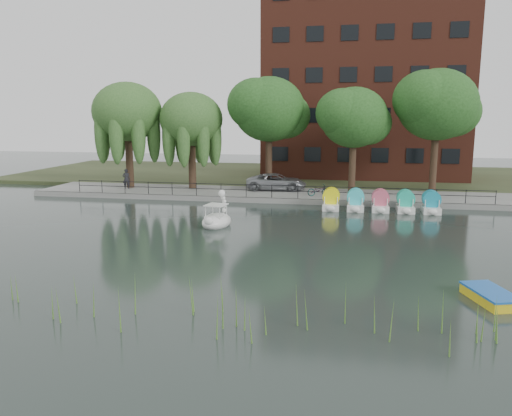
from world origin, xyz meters
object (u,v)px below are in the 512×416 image
(bicycle, at_px, (318,190))
(pedestrian, at_px, (126,177))
(swan_boat, at_px, (217,219))
(minivan, at_px, (276,181))
(yellow_rowboat, at_px, (491,296))

(bicycle, distance_m, pedestrian, 16.39)
(swan_boat, bearing_deg, minivan, 91.71)
(bicycle, xyz_separation_m, swan_boat, (-5.46, -10.19, -0.44))
(bicycle, bearing_deg, swan_boat, 132.94)
(bicycle, distance_m, swan_boat, 11.56)
(minivan, height_order, yellow_rowboat, minivan)
(swan_boat, height_order, yellow_rowboat, swan_boat)
(minivan, height_order, pedestrian, pedestrian)
(bicycle, height_order, swan_boat, swan_boat)
(bicycle, bearing_deg, minivan, 36.98)
(pedestrian, relative_size, swan_boat, 0.73)
(minivan, bearing_deg, yellow_rowboat, -158.00)
(pedestrian, xyz_separation_m, yellow_rowboat, (23.80, -21.24, -1.16))
(minivan, distance_m, bicycle, 4.45)
(bicycle, height_order, yellow_rowboat, bicycle)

